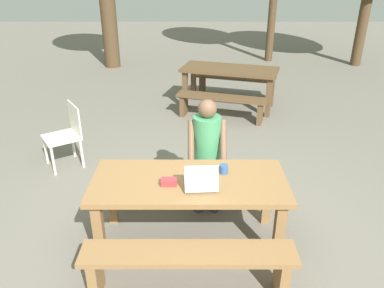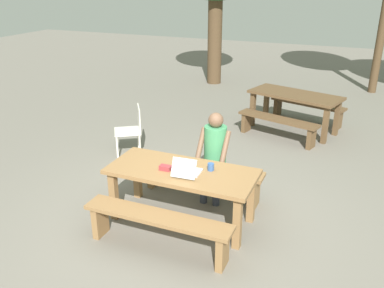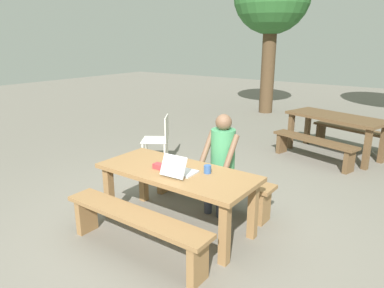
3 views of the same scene
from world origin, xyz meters
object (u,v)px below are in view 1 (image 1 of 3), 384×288
(laptop, at_px, (200,180))
(coffee_mug, at_px, (223,169))
(picnic_table_front, at_px, (189,189))
(picnic_table_mid, at_px, (229,75))
(small_pouch, at_px, (169,182))
(person_seated, at_px, (207,146))
(plastic_chair, at_px, (66,134))

(laptop, xyz_separation_m, coffee_mug, (0.22, 0.22, -0.01))
(picnic_table_front, height_order, coffee_mug, coffee_mug)
(laptop, distance_m, coffee_mug, 0.31)
(picnic_table_front, xyz_separation_m, picnic_table_mid, (0.72, 3.85, 0.03))
(picnic_table_front, xyz_separation_m, small_pouch, (-0.18, -0.08, 0.13))
(laptop, xyz_separation_m, picnic_table_mid, (0.61, 3.94, -0.13))
(picnic_table_front, xyz_separation_m, person_seated, (0.19, 0.65, 0.13))
(small_pouch, bearing_deg, person_seated, 63.11)
(small_pouch, relative_size, coffee_mug, 1.58)
(picnic_table_front, relative_size, small_pouch, 12.84)
(laptop, height_order, picnic_table_mid, laptop)
(picnic_table_front, bearing_deg, laptop, -42.06)
(small_pouch, relative_size, plastic_chair, 0.17)
(plastic_chair, bearing_deg, picnic_table_front, 12.69)
(person_seated, bearing_deg, picnic_table_mid, 80.59)
(small_pouch, bearing_deg, picnic_table_mid, 77.10)
(laptop, height_order, plastic_chair, laptop)
(coffee_mug, xyz_separation_m, picnic_table_mid, (0.39, 3.73, -0.12))
(picnic_table_front, distance_m, plastic_chair, 2.30)
(picnic_table_front, bearing_deg, coffee_mug, 20.57)
(laptop, distance_m, person_seated, 0.75)
(small_pouch, distance_m, plastic_chair, 2.25)
(picnic_table_front, distance_m, coffee_mug, 0.38)
(laptop, bearing_deg, person_seated, -99.51)
(laptop, distance_m, picnic_table_mid, 3.99)
(person_seated, relative_size, picnic_table_mid, 0.66)
(picnic_table_mid, bearing_deg, laptop, -82.19)
(picnic_table_mid, bearing_deg, small_pouch, -86.26)
(coffee_mug, xyz_separation_m, plastic_chair, (-1.98, 1.47, -0.30))
(person_seated, bearing_deg, coffee_mug, -74.70)
(picnic_table_mid, bearing_deg, person_seated, -82.77)
(laptop, height_order, coffee_mug, laptop)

